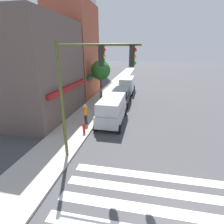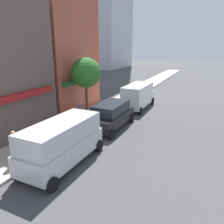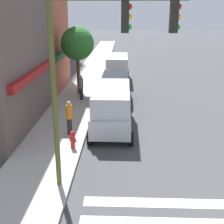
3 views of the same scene
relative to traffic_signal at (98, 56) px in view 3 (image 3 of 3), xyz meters
name	(u,v)px [view 3 (image 3 of 3)]	position (x,y,z in m)	size (l,w,h in m)	color
storefront_row	(10,26)	(10.55, 6.59, 0.40)	(16.26, 5.30, 11.92)	brown
traffic_signal	(98,56)	(0.00, 0.00, 0.00)	(0.32, 4.33, 6.75)	#474C1E
van_silver	(112,107)	(5.98, -0.20, -3.55)	(5.01, 2.22, 2.34)	#B7B7BC
suv_black	(115,86)	(11.89, -0.20, -3.80)	(4.71, 2.12, 1.94)	black
van_white	(117,67)	(18.13, -0.20, -3.55)	(5.01, 2.22, 2.34)	white
pedestrian_orange_vest	(69,117)	(4.82, 1.92, -3.76)	(0.32, 0.32, 1.77)	#23232D
pedestrian_grey_coat	(81,87)	(11.36, 2.19, -3.76)	(0.32, 0.32, 1.77)	#23232D
fire_hydrant	(73,139)	(3.14, 1.50, -4.22)	(0.24, 0.24, 0.84)	red
street_tree	(77,44)	(13.01, 2.60, -0.94)	(2.43, 2.43, 4.99)	brown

